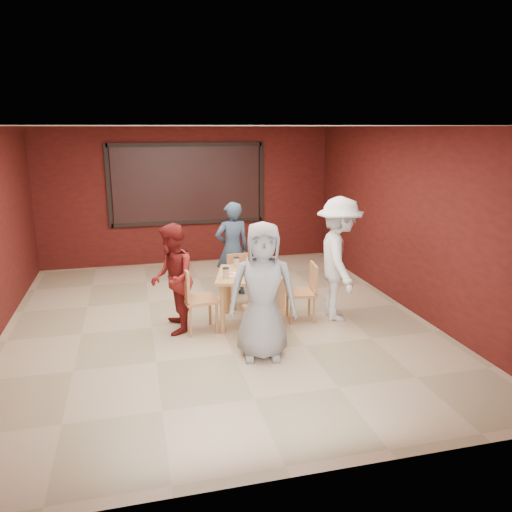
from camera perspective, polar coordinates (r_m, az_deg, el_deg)
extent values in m
plane|color=tan|center=(7.46, -4.37, -7.45)|extent=(7.00, 7.00, 0.00)
cube|color=black|center=(10.40, -7.83, 8.14)|extent=(3.00, 0.02, 1.50)
cube|color=tan|center=(7.13, -0.54, -2.18)|extent=(1.18, 1.18, 0.04)
cylinder|color=tan|center=(7.63, -3.31, -4.05)|extent=(0.07, 0.07, 0.72)
cylinder|color=tan|center=(7.61, 2.47, -4.10)|extent=(0.07, 0.07, 0.72)
cylinder|color=tan|center=(6.91, -3.84, -6.07)|extent=(0.07, 0.07, 0.72)
cylinder|color=tan|center=(6.89, 2.56, -6.14)|extent=(0.07, 0.07, 0.72)
cylinder|color=white|center=(6.84, 0.06, -2.68)|extent=(0.24, 0.24, 0.01)
cone|color=#E8A152|center=(6.84, 0.06, -2.56)|extent=(0.22, 0.22, 0.02)
cylinder|color=beige|center=(6.77, 1.33, -2.31)|extent=(0.09, 0.09, 0.14)
cylinder|color=black|center=(6.75, 1.34, -1.69)|extent=(0.09, 0.09, 0.01)
cylinder|color=white|center=(7.41, -1.08, -1.33)|extent=(0.24, 0.24, 0.01)
cone|color=#E8A152|center=(7.40, -1.08, -1.22)|extent=(0.22, 0.22, 0.02)
cylinder|color=beige|center=(7.45, -2.24, -0.74)|extent=(0.09, 0.09, 0.14)
cylinder|color=black|center=(7.43, -2.24, -0.17)|extent=(0.09, 0.09, 0.01)
cylinder|color=white|center=(7.06, -2.92, -2.15)|extent=(0.24, 0.24, 0.01)
cone|color=#E8A152|center=(7.06, -2.93, -2.03)|extent=(0.22, 0.22, 0.02)
cylinder|color=beige|center=(6.90, -3.47, -2.00)|extent=(0.09, 0.09, 0.14)
cylinder|color=black|center=(6.88, -3.48, -1.39)|extent=(0.09, 0.09, 0.01)
cylinder|color=white|center=(7.20, 1.81, -1.81)|extent=(0.24, 0.24, 0.01)
cone|color=#E8A152|center=(7.19, 1.81, -1.70)|extent=(0.22, 0.22, 0.02)
cylinder|color=beige|center=(7.33, 2.22, -1.00)|extent=(0.09, 0.09, 0.14)
cylinder|color=black|center=(7.31, 2.23, -0.43)|extent=(0.09, 0.09, 0.01)
cylinder|color=white|center=(7.10, 0.15, -1.66)|extent=(0.06, 0.06, 0.10)
cylinder|color=white|center=(7.04, -0.22, -1.87)|extent=(0.05, 0.05, 0.08)
cylinder|color=red|center=(7.04, -1.08, -1.62)|extent=(0.07, 0.07, 0.15)
cube|color=black|center=(7.15, -0.84, -1.46)|extent=(0.15, 0.11, 0.12)
cube|color=#CC784F|center=(6.62, 0.81, -6.10)|extent=(0.49, 0.49, 0.04)
cylinder|color=#CC784F|center=(6.92, 1.65, -7.26)|extent=(0.04, 0.04, 0.43)
cylinder|color=#CC784F|center=(6.81, -1.18, -7.66)|extent=(0.04, 0.04, 0.43)
cylinder|color=#CC784F|center=(6.62, 2.84, -8.33)|extent=(0.04, 0.04, 0.43)
cylinder|color=#CC784F|center=(6.49, -0.10, -8.78)|extent=(0.04, 0.04, 0.43)
cube|color=#CC784F|center=(6.36, 1.48, -4.55)|extent=(0.45, 0.09, 0.42)
cube|color=#CC784F|center=(7.94, -1.60, -2.92)|extent=(0.42, 0.42, 0.04)
cylinder|color=#CC784F|center=(7.82, -2.40, -4.85)|extent=(0.03, 0.03, 0.39)
cylinder|color=#CC784F|center=(7.90, -0.15, -4.62)|extent=(0.03, 0.03, 0.39)
cylinder|color=#CC784F|center=(8.11, -3.00, -4.13)|extent=(0.03, 0.03, 0.39)
cylinder|color=#CC784F|center=(8.19, -0.83, -3.92)|extent=(0.03, 0.03, 0.39)
cube|color=#CC784F|center=(8.04, -1.97, -1.02)|extent=(0.40, 0.06, 0.38)
cube|color=#CC784F|center=(6.99, -6.40, -4.96)|extent=(0.50, 0.50, 0.04)
cylinder|color=#CC784F|center=(6.95, -4.50, -7.17)|extent=(0.04, 0.04, 0.44)
cylinder|color=#CC784F|center=(7.28, -5.28, -6.15)|extent=(0.04, 0.04, 0.44)
cylinder|color=#CC784F|center=(6.87, -7.47, -7.51)|extent=(0.04, 0.04, 0.44)
cylinder|color=#CC784F|center=(7.21, -8.12, -6.47)|extent=(0.04, 0.04, 0.44)
cube|color=#CC784F|center=(6.87, -8.12, -3.11)|extent=(0.08, 0.45, 0.43)
cube|color=#CC784F|center=(7.38, 5.13, -4.20)|extent=(0.47, 0.47, 0.04)
cylinder|color=#CC784F|center=(7.58, 3.60, -5.43)|extent=(0.04, 0.04, 0.40)
cylinder|color=#CC784F|center=(7.27, 4.04, -6.33)|extent=(0.04, 0.04, 0.40)
cylinder|color=#CC784F|center=(7.64, 6.10, -5.32)|extent=(0.04, 0.04, 0.40)
cylinder|color=#CC784F|center=(7.33, 6.64, -6.20)|extent=(0.04, 0.04, 0.40)
cube|color=#CC784F|center=(7.34, 6.61, -2.39)|extent=(0.09, 0.41, 0.39)
imported|color=gray|center=(6.06, 0.76, -4.05)|extent=(0.93, 0.70, 1.71)
imported|color=#314357|center=(8.38, -2.72, 0.80)|extent=(0.62, 0.44, 1.60)
imported|color=maroon|center=(6.94, -9.56, -2.60)|extent=(0.62, 0.77, 1.53)
imported|color=white|center=(7.40, 9.45, -0.34)|extent=(0.89, 1.29, 1.82)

